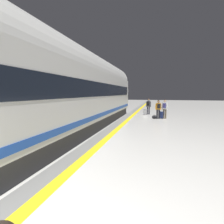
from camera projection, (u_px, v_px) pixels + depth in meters
The scene contains 9 objects.
safety_line_strip at pixel (117, 129), 11.56m from camera, with size 0.36×80.00×0.01m, color yellow.
tactile_edge_band at pixel (111, 129), 11.66m from camera, with size 0.76×80.00×0.01m, color slate.
high_speed_train at pixel (51, 88), 8.24m from camera, with size 2.94×27.35×4.97m.
passenger_near at pixel (158, 108), 16.18m from camera, with size 0.51×0.39×1.68m.
duffel_bag_near at pixel (154, 117), 16.23m from camera, with size 0.44×0.26×0.36m.
passenger_mid at pixel (148, 105), 19.45m from camera, with size 0.52×0.39×1.71m.
suitcase_mid at pixel (145, 111), 19.46m from camera, with size 0.43×0.32×0.61m.
passenger_far at pixel (165, 107), 16.28m from camera, with size 0.51×0.41×1.72m.
suitcase_far at pixel (161, 115), 16.31m from camera, with size 0.44×0.36×1.03m.
Camera 1 is at (1.64, -1.12, 2.30)m, focal length 29.15 mm.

